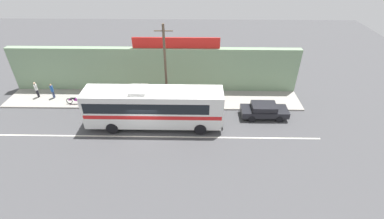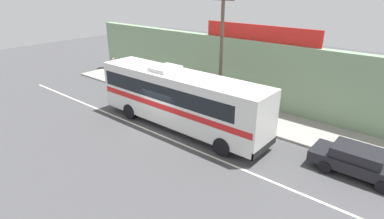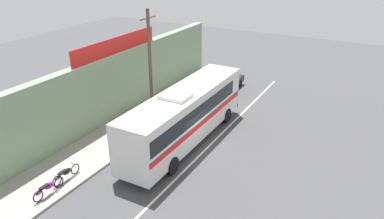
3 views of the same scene
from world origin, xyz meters
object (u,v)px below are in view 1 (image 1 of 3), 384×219
intercity_bus (153,106)px  motorcycle_purple (75,100)px  motorcycle_blue (90,99)px  utility_pole (165,67)px  pedestrian_far_right (184,95)px  parked_car (264,110)px  pedestrian_by_curb (36,89)px  pedestrian_near_shop (52,90)px

intercity_bus → motorcycle_purple: bearing=158.5°
intercity_bus → motorcycle_purple: 9.06m
intercity_bus → motorcycle_blue: intercity_bus is taller
utility_pole → pedestrian_far_right: size_ratio=4.86×
utility_pole → motorcycle_blue: (-7.85, 0.33, -3.76)m
parked_car → motorcycle_purple: bearing=174.6°
parked_car → pedestrian_far_right: size_ratio=2.58×
motorcycle_purple → pedestrian_by_curb: size_ratio=1.13×
motorcycle_blue → pedestrian_by_curb: 5.87m
parked_car → pedestrian_by_curb: 22.96m
pedestrian_far_right → pedestrian_by_curb: pedestrian_by_curb is taller
motorcycle_blue → pedestrian_far_right: size_ratio=1.15×
utility_pole → pedestrian_near_shop: size_ratio=5.04×
utility_pole → pedestrian_far_right: utility_pole is taller
utility_pole → motorcycle_purple: bearing=179.1°
utility_pole → pedestrian_far_right: bearing=16.2°
intercity_bus → parked_car: (10.07, 1.54, -1.33)m
intercity_bus → pedestrian_by_curb: intercity_bus is taller
parked_car → motorcycle_purple: parked_car is taller
pedestrian_far_right → motorcycle_blue: bearing=-179.2°
parked_car → motorcycle_blue: parked_car is taller
intercity_bus → utility_pole: (0.90, 3.13, 2.26)m
parked_car → pedestrian_by_curb: (-22.77, 2.96, 0.41)m
motorcycle_purple → motorcycle_blue: bearing=7.6°
parked_car → motorcycle_blue: size_ratio=2.24×
motorcycle_purple → pedestrian_far_right: (10.82, 0.32, 0.54)m
motorcycle_blue → pedestrian_by_curb: bearing=169.7°
intercity_bus → motorcycle_purple: size_ratio=6.08×
parked_car → motorcycle_blue: 17.13m
utility_pole → pedestrian_by_curb: 14.03m
intercity_bus → pedestrian_near_shop: 11.89m
intercity_bus → utility_pole: size_ratio=1.47×
motorcycle_blue → intercity_bus: bearing=-26.4°
utility_pole → motorcycle_purple: (-9.22, 0.14, -3.76)m
intercity_bus → pedestrian_by_curb: (-12.70, 4.50, -0.91)m
motorcycle_purple → pedestrian_near_shop: size_ratio=1.22×
utility_pole → pedestrian_far_right: 3.62m
pedestrian_by_curb → motorcycle_purple: bearing=-15.7°
motorcycle_blue → parked_car: bearing=-6.4°
pedestrian_near_shop → utility_pole: bearing=-6.0°
utility_pole → pedestrian_by_curb: size_ratio=4.68×
motorcycle_blue → pedestrian_near_shop: size_ratio=1.20×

